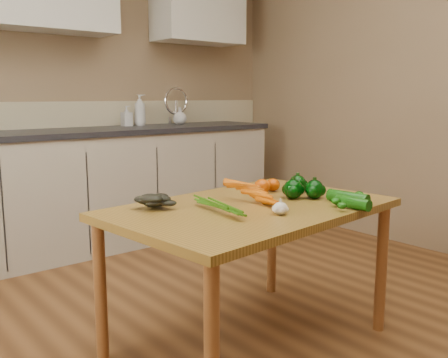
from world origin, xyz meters
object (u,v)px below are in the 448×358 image
at_px(pepper_a, 293,189).
at_px(carrot_bunch, 243,199).
at_px(table, 251,221).
at_px(pepper_c, 314,189).
at_px(leafy_greens, 156,200).
at_px(tomato_a, 259,188).
at_px(tomato_b, 262,186).
at_px(zucchini_a, 348,198).
at_px(zucchini_b, 353,203).
at_px(tomato_c, 273,185).
at_px(soap_bottle_a, 140,110).
at_px(garlic_bulb, 280,208).
at_px(soap_bottle_c, 180,116).
at_px(soap_bottle_b, 127,116).
at_px(pepper_b, 298,184).

bearing_deg(pepper_a, carrot_bunch, 174.97).
relative_size(table, pepper_c, 14.77).
height_order(carrot_bunch, leafy_greens, leafy_greens).
bearing_deg(pepper_a, tomato_a, 102.93).
xyz_separation_m(pepper_a, tomato_b, (-0.03, 0.18, -0.01)).
distance_m(pepper_a, zucchini_a, 0.26).
bearing_deg(leafy_greens, zucchini_b, -38.05).
relative_size(carrot_bunch, tomato_c, 3.24).
xyz_separation_m(soap_bottle_a, garlic_bulb, (-0.67, -2.28, -0.34)).
bearing_deg(soap_bottle_c, carrot_bunch, 117.58).
relative_size(pepper_a, zucchini_b, 0.58).
bearing_deg(zucchini_b, tomato_b, 98.08).
bearing_deg(pepper_c, tomato_c, 94.62).
relative_size(table, tomato_a, 21.13).
xyz_separation_m(soap_bottle_b, pepper_b, (-0.13, -1.98, -0.27)).
bearing_deg(zucchini_b, leafy_greens, 141.95).
xyz_separation_m(garlic_bulb, pepper_b, (0.40, 0.27, 0.02)).
xyz_separation_m(soap_bottle_c, garlic_bulb, (-1.01, -2.19, -0.28)).
bearing_deg(zucchini_a, pepper_b, 87.04).
distance_m(leafy_greens, pepper_b, 0.76).
height_order(carrot_bunch, pepper_a, pepper_a).
relative_size(carrot_bunch, tomato_a, 3.72).
bearing_deg(soap_bottle_a, tomato_c, -152.82).
bearing_deg(pepper_c, table, 165.74).
bearing_deg(soap_bottle_a, pepper_c, -151.14).
bearing_deg(zucchini_b, soap_bottle_c, 73.41).
distance_m(soap_bottle_a, zucchini_a, 2.36).
relative_size(garlic_bulb, tomato_b, 0.77).
height_order(table, tomato_c, tomato_c).
bearing_deg(pepper_a, zucchini_b, -82.34).
bearing_deg(tomato_b, garlic_bulb, -124.09).
xyz_separation_m(garlic_bulb, zucchini_b, (0.32, -0.12, -0.00)).
xyz_separation_m(zucchini_a, zucchini_b, (-0.07, -0.08, -0.00)).
bearing_deg(soap_bottle_b, soap_bottle_c, -97.19).
distance_m(garlic_bulb, tomato_b, 0.45).
relative_size(table, pepper_a, 14.33).
distance_m(soap_bottle_b, soap_bottle_c, 0.48).
relative_size(carrot_bunch, zucchini_b, 1.45).
height_order(table, tomato_a, tomato_a).
bearing_deg(pepper_b, pepper_c, -107.06).
height_order(pepper_b, zucchini_a, pepper_b).
distance_m(soap_bottle_c, tomato_b, 1.99).
bearing_deg(carrot_bunch, soap_bottle_b, 69.73).
xyz_separation_m(soap_bottle_a, pepper_c, (-0.31, -2.15, -0.32)).
xyz_separation_m(pepper_c, tomato_c, (-0.02, 0.25, -0.01)).
bearing_deg(soap_bottle_a, leafy_greens, -171.30).
distance_m(leafy_greens, pepper_a, 0.66).
relative_size(soap_bottle_c, tomato_a, 2.39).
height_order(soap_bottle_c, tomato_c, soap_bottle_c).
distance_m(pepper_b, tomato_b, 0.18).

